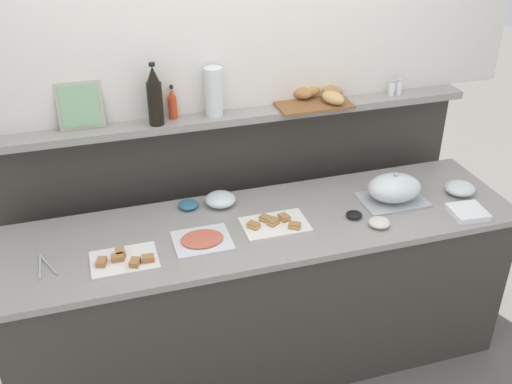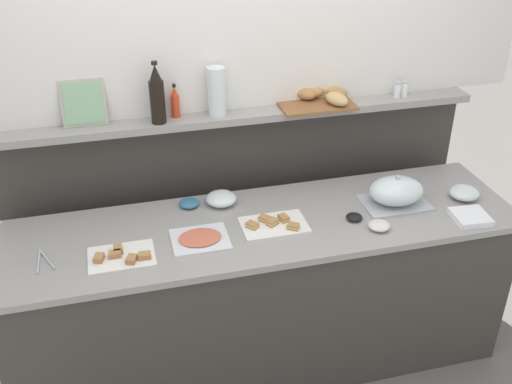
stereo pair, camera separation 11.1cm
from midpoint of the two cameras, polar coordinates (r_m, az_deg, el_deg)
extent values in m
plane|color=slate|center=(3.98, -0.91, -9.43)|extent=(12.00, 12.00, 0.00)
cube|color=#3D3833|center=(3.26, 1.56, -9.96)|extent=(2.55, 0.66, 0.87)
cube|color=gray|center=(2.99, 1.68, -3.26)|extent=(2.59, 0.70, 0.03)
cube|color=#3D3833|center=(3.55, -0.72, -2.16)|extent=(2.61, 0.08, 1.28)
cube|color=gray|center=(3.21, -0.58, 7.41)|extent=(2.61, 0.22, 0.04)
cube|color=white|center=(2.79, -11.51, -6.04)|extent=(0.30, 0.21, 0.01)
cube|color=#AD7A47|center=(2.75, -9.35, -6.12)|extent=(0.06, 0.04, 0.01)
cube|color=#D1664C|center=(2.75, -9.37, -5.99)|extent=(0.06, 0.04, 0.01)
cube|color=#AD7A47|center=(2.74, -9.38, -5.85)|extent=(0.06, 0.04, 0.01)
cube|color=#AD7A47|center=(2.82, -11.82, -5.46)|extent=(0.04, 0.06, 0.01)
cube|color=#D1664C|center=(2.81, -11.84, -5.33)|extent=(0.04, 0.06, 0.01)
cube|color=#AD7A47|center=(2.81, -11.86, -5.20)|extent=(0.04, 0.06, 0.01)
cube|color=#AD7A47|center=(2.78, -13.55, -6.25)|extent=(0.05, 0.06, 0.01)
cube|color=#D1664C|center=(2.77, -13.57, -6.11)|extent=(0.05, 0.06, 0.01)
cube|color=#AD7A47|center=(2.77, -13.59, -5.98)|extent=(0.05, 0.06, 0.01)
cube|color=#AD7A47|center=(2.74, -10.57, -6.43)|extent=(0.06, 0.07, 0.01)
cube|color=#D1664C|center=(2.74, -10.58, -6.30)|extent=(0.06, 0.07, 0.01)
cube|color=#AD7A47|center=(2.73, -10.60, -6.16)|extent=(0.06, 0.07, 0.01)
cube|color=#AD7A47|center=(2.79, -12.10, -5.92)|extent=(0.06, 0.04, 0.01)
cube|color=#D1664C|center=(2.78, -12.12, -5.79)|extent=(0.06, 0.04, 0.01)
cube|color=#AD7A47|center=(2.78, -12.13, -5.66)|extent=(0.06, 0.04, 0.01)
cube|color=white|center=(2.96, 2.79, -3.15)|extent=(0.32, 0.21, 0.01)
cube|color=#AD7A47|center=(2.92, 4.63, -3.41)|extent=(0.07, 0.06, 0.01)
cube|color=#E5C666|center=(2.92, 4.64, -3.28)|extent=(0.07, 0.06, 0.01)
cube|color=#AD7A47|center=(2.92, 4.64, -3.15)|extent=(0.07, 0.06, 0.01)
cube|color=#AD7A47|center=(2.97, 1.93, -2.71)|extent=(0.07, 0.07, 0.01)
cube|color=#E5C666|center=(2.97, 1.93, -2.58)|extent=(0.07, 0.07, 0.01)
cube|color=#AD7A47|center=(2.96, 1.93, -2.45)|extent=(0.07, 0.07, 0.01)
cube|color=#AD7A47|center=(2.92, 0.73, -3.31)|extent=(0.07, 0.07, 0.01)
cube|color=#E5C666|center=(2.92, 0.73, -3.18)|extent=(0.07, 0.07, 0.01)
cube|color=#AD7A47|center=(2.91, 0.73, -3.04)|extent=(0.07, 0.07, 0.01)
cube|color=#AD7A47|center=(2.95, 2.65, -3.03)|extent=(0.07, 0.06, 0.01)
cube|color=#E5C666|center=(2.94, 2.66, -2.90)|extent=(0.07, 0.06, 0.01)
cube|color=#AD7A47|center=(2.94, 2.66, -2.77)|extent=(0.07, 0.06, 0.01)
cube|color=#AD7A47|center=(2.98, 3.70, -2.62)|extent=(0.05, 0.06, 0.01)
cube|color=#E5C666|center=(2.98, 3.70, -2.49)|extent=(0.05, 0.06, 0.01)
cube|color=#AD7A47|center=(2.98, 3.71, -2.36)|extent=(0.05, 0.06, 0.01)
cube|color=silver|center=(2.86, -4.22, -4.51)|extent=(0.27, 0.23, 0.01)
ellipsoid|color=#D1664C|center=(2.85, -4.22, -4.32)|extent=(0.20, 0.16, 0.01)
cube|color=#B7BABF|center=(3.23, 13.96, -1.02)|extent=(0.34, 0.24, 0.01)
ellipsoid|color=silver|center=(3.19, 14.12, 0.13)|extent=(0.28, 0.23, 0.14)
sphere|color=#B7BABF|center=(3.15, 14.29, 1.37)|extent=(0.02, 0.02, 0.02)
ellipsoid|color=silver|center=(3.12, -2.30, -0.63)|extent=(0.16, 0.16, 0.06)
ellipsoid|color=#E5CC66|center=(3.13, -2.30, -0.81)|extent=(0.12, 0.12, 0.04)
ellipsoid|color=silver|center=(3.37, 20.03, -0.08)|extent=(0.16, 0.16, 0.06)
ellipsoid|color=#F28C4C|center=(3.38, 19.99, -0.24)|extent=(0.12, 0.12, 0.04)
ellipsoid|color=black|center=(3.05, 10.33, -2.36)|extent=(0.08, 0.08, 0.03)
ellipsoid|color=silver|center=(3.00, 12.64, -3.13)|extent=(0.11, 0.11, 0.04)
ellipsoid|color=teal|center=(3.12, -5.33, -1.07)|extent=(0.10, 0.10, 0.04)
cylinder|color=#B7BABF|center=(2.86, -18.13, -6.12)|extent=(0.08, 0.17, 0.01)
cylinder|color=#B7BABF|center=(2.86, -18.87, -6.29)|extent=(0.01, 0.18, 0.01)
sphere|color=#B7BABF|center=(2.93, -18.80, -5.27)|extent=(0.01, 0.01, 0.01)
cube|color=white|center=(3.20, 20.60, -2.24)|extent=(0.18, 0.18, 0.03)
cylinder|color=red|center=(3.12, -6.63, 8.07)|extent=(0.04, 0.04, 0.12)
cone|color=red|center=(3.09, -6.72, 9.45)|extent=(0.04, 0.04, 0.04)
cylinder|color=black|center=(3.08, -6.75, 9.98)|extent=(0.02, 0.02, 0.02)
cylinder|color=black|center=(3.04, -8.27, 8.41)|extent=(0.08, 0.08, 0.22)
cone|color=black|center=(2.99, -8.48, 11.08)|extent=(0.06, 0.06, 0.08)
cylinder|color=black|center=(2.97, -8.56, 12.00)|extent=(0.03, 0.03, 0.02)
cylinder|color=white|center=(3.47, 14.17, 9.29)|extent=(0.03, 0.03, 0.08)
cylinder|color=#B7BABF|center=(3.45, 14.26, 9.97)|extent=(0.03, 0.03, 0.01)
cylinder|color=white|center=(3.49, 14.82, 9.33)|extent=(0.03, 0.03, 0.08)
cylinder|color=#B7BABF|center=(3.47, 14.92, 10.00)|extent=(0.03, 0.03, 0.01)
cube|color=brown|center=(3.29, 6.64, 8.30)|extent=(0.40, 0.26, 0.02)
ellipsoid|color=#AD7A47|center=(3.32, 5.60, 9.33)|extent=(0.15, 0.17, 0.07)
ellipsoid|color=#B7844C|center=(3.36, 6.69, 9.50)|extent=(0.15, 0.15, 0.07)
ellipsoid|color=#AD7A47|center=(3.33, 8.71, 9.13)|extent=(0.14, 0.12, 0.06)
ellipsoid|color=#B7844C|center=(3.38, 8.28, 9.48)|extent=(0.11, 0.16, 0.06)
ellipsoid|color=tan|center=(3.26, 8.65, 8.71)|extent=(0.14, 0.17, 0.06)
cube|color=#B2AD9E|center=(3.09, -15.05, 8.15)|extent=(0.22, 0.06, 0.23)
cube|color=#8CB78C|center=(3.08, -15.06, 8.13)|extent=(0.19, 0.04, 0.20)
cylinder|color=silver|center=(3.10, -2.74, 9.49)|extent=(0.09, 0.09, 0.25)
camera|label=1|loc=(0.06, -88.94, 0.61)|focal=42.19mm
camera|label=2|loc=(0.06, 91.06, -0.61)|focal=42.19mm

